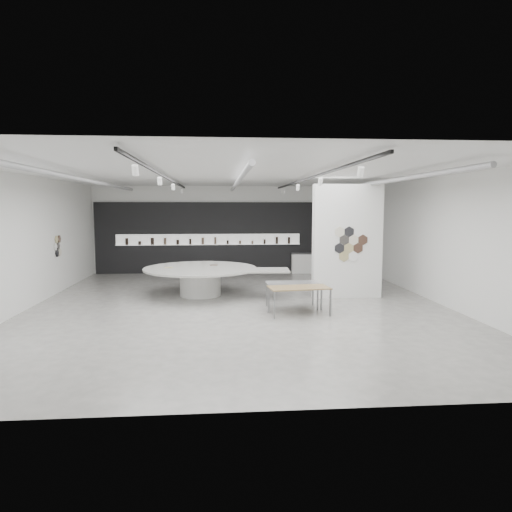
{
  "coord_description": "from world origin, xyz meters",
  "views": [
    {
      "loc": [
        -0.56,
        -13.16,
        2.88
      ],
      "look_at": [
        0.61,
        1.2,
        1.34
      ],
      "focal_mm": 32.0,
      "sensor_mm": 36.0,
      "label": 1
    }
  ],
  "objects": [
    {
      "name": "sample_table_wood",
      "position": [
        1.57,
        -1.23,
        0.7
      ],
      "size": [
        1.68,
        0.98,
        0.75
      ],
      "rotation": [
        0.0,
        0.0,
        0.11
      ],
      "color": "olive",
      "rests_on": "ground"
    },
    {
      "name": "kitchen_counter",
      "position": [
        3.37,
        6.52,
        0.44
      ],
      "size": [
        1.58,
        0.72,
        1.21
      ],
      "rotation": [
        0.0,
        0.0,
        -0.08
      ],
      "color": "white",
      "rests_on": "ground"
    },
    {
      "name": "partition_column",
      "position": [
        3.5,
        1.0,
        1.8
      ],
      "size": [
        2.2,
        0.38,
        3.6
      ],
      "color": "white",
      "rests_on": "ground"
    },
    {
      "name": "sample_table_stone",
      "position": [
        1.49,
        -0.46,
        0.68
      ],
      "size": [
        1.46,
        0.73,
        0.75
      ],
      "rotation": [
        0.0,
        0.0,
        0.0
      ],
      "color": "slate",
      "rests_on": "ground"
    },
    {
      "name": "room",
      "position": [
        -0.09,
        -0.0,
        2.07
      ],
      "size": [
        12.02,
        14.02,
        3.82
      ],
      "color": "#9B9992",
      "rests_on": "ground"
    },
    {
      "name": "back_wall_display",
      "position": [
        -0.08,
        6.93,
        1.54
      ],
      "size": [
        11.8,
        0.27,
        3.1
      ],
      "color": "black",
      "rests_on": "ground"
    },
    {
      "name": "display_island",
      "position": [
        -1.11,
        1.63,
        0.61
      ],
      "size": [
        4.77,
        3.85,
        0.94
      ],
      "rotation": [
        0.0,
        0.0,
        -0.05
      ],
      "color": "white",
      "rests_on": "ground"
    }
  ]
}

